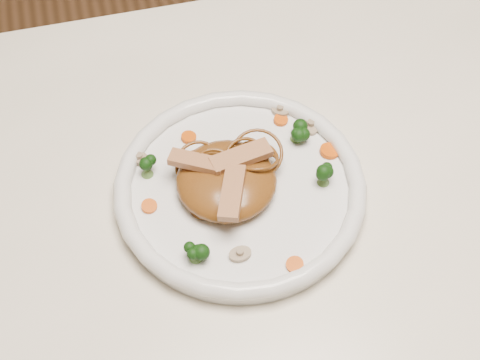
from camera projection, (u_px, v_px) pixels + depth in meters
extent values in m
cube|color=white|center=(337.00, 228.00, 0.77)|extent=(1.20, 0.80, 0.04)
cylinder|color=white|center=(240.00, 191.00, 0.76)|extent=(0.35, 0.35, 0.02)
ellipsoid|color=brown|center=(226.00, 180.00, 0.74)|extent=(0.12, 0.12, 0.04)
cube|color=tan|center=(241.00, 157.00, 0.74)|extent=(0.07, 0.03, 0.01)
cube|color=tan|center=(196.00, 162.00, 0.73)|extent=(0.06, 0.05, 0.01)
cube|color=tan|center=(232.00, 193.00, 0.71)|extent=(0.04, 0.07, 0.01)
cylinder|color=#E45608|center=(281.00, 120.00, 0.81)|extent=(0.02, 0.02, 0.00)
cylinder|color=#E45608|center=(149.00, 206.00, 0.74)|extent=(0.02, 0.02, 0.00)
cylinder|color=#E45608|center=(330.00, 151.00, 0.78)|extent=(0.03, 0.03, 0.00)
cylinder|color=#E45608|center=(189.00, 137.00, 0.80)|extent=(0.02, 0.02, 0.00)
cylinder|color=#E45608|center=(295.00, 265.00, 0.70)|extent=(0.02, 0.02, 0.00)
cylinder|color=tan|center=(240.00, 254.00, 0.70)|extent=(0.03, 0.03, 0.01)
cylinder|color=tan|center=(311.00, 126.00, 0.81)|extent=(0.03, 0.03, 0.01)
cylinder|color=tan|center=(140.00, 159.00, 0.78)|extent=(0.03, 0.03, 0.01)
cylinder|color=tan|center=(280.00, 111.00, 0.82)|extent=(0.03, 0.03, 0.01)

